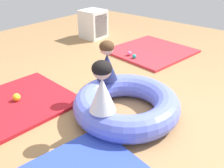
% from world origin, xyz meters
% --- Properties ---
extents(ground_plane, '(8.00, 8.00, 0.00)m').
position_xyz_m(ground_plane, '(0.00, 0.00, 0.00)').
color(ground_plane, '#9E7549').
extents(gym_mat_far_left, '(1.26, 1.16, 0.04)m').
position_xyz_m(gym_mat_far_left, '(-0.74, 0.95, 0.02)').
color(gym_mat_far_left, '#B21923').
rests_on(gym_mat_far_left, ground).
extents(gym_mat_front, '(1.43, 1.37, 0.04)m').
position_xyz_m(gym_mat_front, '(1.75, 0.68, 0.02)').
color(gym_mat_front, red).
rests_on(gym_mat_front, ground).
extents(inflatable_cushion, '(1.14, 1.14, 0.27)m').
position_xyz_m(inflatable_cushion, '(-0.09, -0.14, 0.14)').
color(inflatable_cushion, '#6070E5').
rests_on(inflatable_cushion, ground).
extents(child_in_navy, '(0.30, 0.30, 0.46)m').
position_xyz_m(child_in_navy, '(0.03, 0.23, 0.50)').
color(child_in_navy, navy).
rests_on(child_in_navy, inflatable_cushion).
extents(child_in_white, '(0.35, 0.35, 0.49)m').
position_xyz_m(child_in_white, '(-0.49, -0.16, 0.51)').
color(child_in_white, white).
rests_on(child_in_white, inflatable_cushion).
extents(play_ball_yellow, '(0.09, 0.09, 0.09)m').
position_xyz_m(play_ball_yellow, '(-0.72, 0.97, 0.08)').
color(play_ball_yellow, yellow).
rests_on(play_ball_yellow, gym_mat_far_left).
extents(play_ball_teal, '(0.07, 0.07, 0.07)m').
position_xyz_m(play_ball_teal, '(1.24, 0.69, 0.07)').
color(play_ball_teal, teal).
rests_on(play_ball_teal, gym_mat_front).
extents(play_ball_pink_second, '(0.08, 0.08, 0.08)m').
position_xyz_m(play_ball_pink_second, '(1.28, 0.83, 0.08)').
color(play_ball_pink_second, pink).
rests_on(play_ball_pink_second, gym_mat_front).
extents(storage_cube, '(0.44, 0.44, 0.56)m').
position_xyz_m(storage_cube, '(1.73, 2.05, 0.28)').
color(storage_cube, silver).
rests_on(storage_cube, ground).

